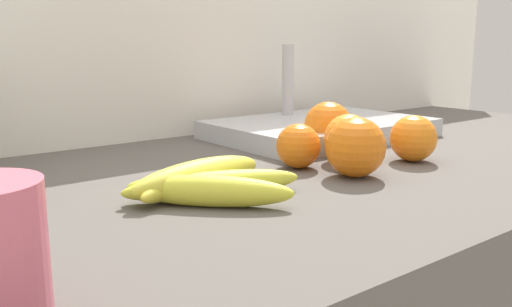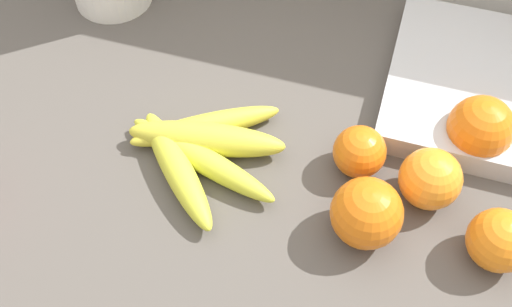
{
  "view_description": "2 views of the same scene",
  "coord_description": "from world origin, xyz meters",
  "px_view_note": "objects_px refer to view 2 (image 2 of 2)",
  "views": [
    {
      "loc": [
        -0.4,
        -0.59,
        1.07
      ],
      "look_at": [
        0.03,
        -0.04,
        0.93
      ],
      "focal_mm": 38.56,
      "sensor_mm": 36.0,
      "label": 1
    },
    {
      "loc": [
        0.14,
        -0.46,
        1.53
      ],
      "look_at": [
        0.01,
        -0.04,
        0.91
      ],
      "focal_mm": 42.5,
      "sensor_mm": 36.0,
      "label": 2
    }
  ],
  "objects_px": {
    "banana_bunch": "(199,148)",
    "orange_right": "(430,179)",
    "orange_center": "(499,240)",
    "orange_far_right": "(367,213)",
    "orange_front": "(359,152)",
    "orange_back_left": "(480,128)"
  },
  "relations": [
    {
      "from": "orange_back_left",
      "to": "banana_bunch",
      "type": "bearing_deg",
      "value": -160.8
    },
    {
      "from": "orange_far_right",
      "to": "orange_center",
      "type": "bearing_deg",
      "value": 4.78
    },
    {
      "from": "banana_bunch",
      "to": "orange_front",
      "type": "relative_size",
      "value": 3.4
    },
    {
      "from": "orange_center",
      "to": "banana_bunch",
      "type": "bearing_deg",
      "value": 174.75
    },
    {
      "from": "orange_right",
      "to": "orange_far_right",
      "type": "height_order",
      "value": "orange_far_right"
    },
    {
      "from": "orange_front",
      "to": "orange_far_right",
      "type": "relative_size",
      "value": 0.79
    },
    {
      "from": "orange_front",
      "to": "orange_far_right",
      "type": "xyz_separation_m",
      "value": [
        0.02,
        -0.09,
        0.01
      ]
    },
    {
      "from": "orange_right",
      "to": "orange_far_right",
      "type": "bearing_deg",
      "value": -131.83
    },
    {
      "from": "orange_back_left",
      "to": "orange_center",
      "type": "bearing_deg",
      "value": -76.94
    },
    {
      "from": "banana_bunch",
      "to": "orange_right",
      "type": "height_order",
      "value": "orange_right"
    },
    {
      "from": "orange_far_right",
      "to": "orange_right",
      "type": "bearing_deg",
      "value": 48.17
    },
    {
      "from": "orange_center",
      "to": "orange_far_right",
      "type": "bearing_deg",
      "value": -175.22
    },
    {
      "from": "banana_bunch",
      "to": "orange_right",
      "type": "xyz_separation_m",
      "value": [
        0.28,
        0.02,
        0.02
      ]
    },
    {
      "from": "orange_center",
      "to": "orange_far_right",
      "type": "distance_m",
      "value": 0.15
    },
    {
      "from": "orange_front",
      "to": "orange_right",
      "type": "xyz_separation_m",
      "value": [
        0.09,
        -0.02,
        0.0
      ]
    },
    {
      "from": "orange_center",
      "to": "orange_front",
      "type": "distance_m",
      "value": 0.19
    },
    {
      "from": "orange_far_right",
      "to": "banana_bunch",
      "type": "bearing_deg",
      "value": 168.19
    },
    {
      "from": "banana_bunch",
      "to": "orange_center",
      "type": "height_order",
      "value": "orange_center"
    },
    {
      "from": "orange_center",
      "to": "orange_back_left",
      "type": "relative_size",
      "value": 0.87
    },
    {
      "from": "orange_center",
      "to": "orange_front",
      "type": "bearing_deg",
      "value": 156.13
    },
    {
      "from": "orange_front",
      "to": "orange_far_right",
      "type": "height_order",
      "value": "orange_far_right"
    },
    {
      "from": "orange_center",
      "to": "orange_far_right",
      "type": "height_order",
      "value": "orange_far_right"
    }
  ]
}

